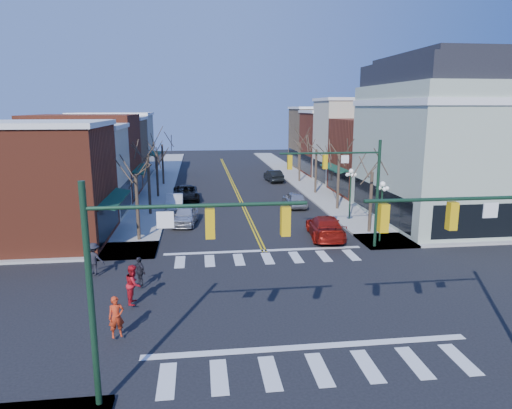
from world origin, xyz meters
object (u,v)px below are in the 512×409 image
object	(u,v)px
lamppost_corner	(382,201)
car_right_far	(274,176)
car_right_near	(325,227)
pedestrian_dark_b	(94,259)
victorian_corner	(453,140)
lamppost_midblock	(351,185)
pedestrian_dark_a	(139,271)
car_right_mid	(295,199)
car_left_mid	(175,202)
pedestrian_red_b	(134,284)
car_left_near	(185,215)
pedestrian_red_a	(116,317)
car_left_far	(186,193)

from	to	relation	value
lamppost_corner	car_right_far	distance (m)	27.57
car_right_near	pedestrian_dark_b	size ratio (longest dim) A/B	3.11
victorian_corner	car_right_far	size ratio (longest dim) A/B	3.17
lamppost_midblock	pedestrian_dark_a	world-z (taller)	lamppost_midblock
car_right_mid	pedestrian_dark_a	distance (m)	22.10
lamppost_midblock	car_left_mid	bearing A→B (deg)	158.21
car_left_mid	pedestrian_dark_a	size ratio (longest dim) A/B	2.79
pedestrian_red_b	pedestrian_dark_b	distance (m)	5.00
car_left_near	pedestrian_dark_b	bearing A→B (deg)	-105.58
pedestrian_red_b	car_right_far	bearing A→B (deg)	-17.88
car_left_mid	car_right_near	world-z (taller)	car_right_near
car_left_near	pedestrian_red_a	xyz separation A→B (m)	(-2.27, -18.49, 0.26)
car_left_near	pedestrian_dark_b	xyz separation A→B (m)	(-4.72, -11.05, 0.30)
lamppost_corner	car_left_mid	world-z (taller)	lamppost_corner
lamppost_corner	car_left_mid	size ratio (longest dim) A/B	1.00
car_right_mid	pedestrian_dark_b	distance (m)	22.11
car_left_far	car_right_near	bearing A→B (deg)	-59.41
car_left_near	car_left_mid	world-z (taller)	car_left_near
lamppost_corner	pedestrian_dark_a	xyz separation A→B (m)	(-15.50, -6.21, -2.03)
lamppost_corner	car_right_near	distance (m)	4.39
pedestrian_dark_a	car_right_far	bearing A→B (deg)	117.73
pedestrian_dark_b	car_left_mid	bearing A→B (deg)	-86.12
pedestrian_red_a	car_left_mid	bearing A→B (deg)	66.98
car_left_near	car_left_mid	xyz separation A→B (m)	(-1.12, 5.44, -0.03)
car_left_near	car_right_near	world-z (taller)	car_right_near
car_left_near	pedestrian_red_b	world-z (taller)	pedestrian_red_b
car_left_mid	lamppost_corner	bearing A→B (deg)	-41.22
pedestrian_red_a	car_right_near	bearing A→B (deg)	26.96
lamppost_midblock	pedestrian_red_b	distance (m)	21.55
lamppost_midblock	pedestrian_dark_b	world-z (taller)	lamppost_midblock
car_left_mid	car_right_mid	size ratio (longest dim) A/B	1.00
car_right_near	pedestrian_dark_a	size ratio (longest dim) A/B	3.57
victorian_corner	car_right_far	bearing A→B (deg)	117.83
victorian_corner	car_right_mid	distance (m)	14.54
car_right_mid	pedestrian_red_b	bearing A→B (deg)	58.87
car_left_far	car_right_far	size ratio (longest dim) A/B	1.18
car_right_near	pedestrian_red_b	xyz separation A→B (m)	(-12.10, -10.11, 0.28)
lamppost_midblock	car_right_near	world-z (taller)	lamppost_midblock
car_left_mid	pedestrian_red_a	xyz separation A→B (m)	(-1.15, -23.93, 0.29)
car_right_mid	lamppost_midblock	bearing A→B (deg)	119.71
victorian_corner	pedestrian_red_b	size ratio (longest dim) A/B	7.56
car_left_near	car_right_far	distance (m)	22.98
car_right_near	pedestrian_dark_a	distance (m)	14.49
pedestrian_red_b	pedestrian_dark_b	bearing A→B (deg)	34.19
pedestrian_red_b	pedestrian_dark_a	xyz separation A→B (m)	(0.00, 2.15, -0.16)
victorian_corner	pedestrian_red_a	xyz separation A→B (m)	(-24.05, -17.60, -5.65)
pedestrian_red_b	victorian_corner	bearing A→B (deg)	-57.40
pedestrian_dark_a	car_right_mid	bearing A→B (deg)	105.05
pedestrian_red_b	car_left_near	bearing A→B (deg)	-6.04
car_left_near	pedestrian_red_a	world-z (taller)	pedestrian_red_a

